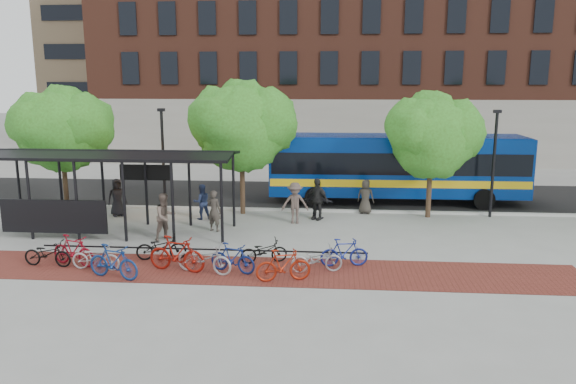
# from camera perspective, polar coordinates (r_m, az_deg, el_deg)

# --- Properties ---
(ground) EXTENTS (160.00, 160.00, 0.00)m
(ground) POSITION_cam_1_polar(r_m,az_deg,el_deg) (24.35, 1.16, -4.16)
(ground) COLOR #9E9E99
(ground) RESTS_ON ground
(asphalt_street) EXTENTS (160.00, 8.00, 0.01)m
(asphalt_street) POSITION_cam_1_polar(r_m,az_deg,el_deg) (32.11, 2.03, -0.30)
(asphalt_street) COLOR black
(asphalt_street) RESTS_ON ground
(curb) EXTENTS (160.00, 0.25, 0.12)m
(curb) POSITION_cam_1_polar(r_m,az_deg,el_deg) (28.20, 1.66, -1.86)
(curb) COLOR #B7B7B2
(curb) RESTS_ON ground
(brick_strip) EXTENTS (24.00, 3.00, 0.01)m
(brick_strip) POSITION_cam_1_polar(r_m,az_deg,el_deg) (19.84, -5.58, -7.91)
(brick_strip) COLOR maroon
(brick_strip) RESTS_ON ground
(bike_rack_rail) EXTENTS (12.00, 0.05, 0.95)m
(bike_rack_rail) POSITION_cam_1_polar(r_m,az_deg,el_deg) (20.93, -8.67, -6.95)
(bike_rack_rail) COLOR black
(bike_rack_rail) RESTS_ON ground
(building_brick) EXTENTS (55.00, 14.00, 20.00)m
(building_brick) POSITION_cam_1_polar(r_m,az_deg,el_deg) (50.26, 15.01, 15.04)
(building_brick) COLOR brown
(building_brick) RESTS_ON ground
(building_tower) EXTENTS (22.00, 22.00, 30.00)m
(building_tower) POSITION_cam_1_polar(r_m,az_deg,el_deg) (66.28, -11.21, 18.61)
(building_tower) COLOR #7A664C
(building_tower) RESTS_ON ground
(bus_shelter) EXTENTS (10.60, 3.07, 3.60)m
(bus_shelter) POSITION_cam_1_polar(r_m,az_deg,el_deg) (25.09, -17.79, 2.76)
(bus_shelter) COLOR black
(bus_shelter) RESTS_ON ground
(tree_a) EXTENTS (4.90, 4.00, 6.18)m
(tree_a) POSITION_cam_1_polar(r_m,az_deg,el_deg) (29.97, -21.89, 6.22)
(tree_a) COLOR #382619
(tree_a) RESTS_ON ground
(tree_b) EXTENTS (5.15, 4.20, 6.47)m
(tree_b) POSITION_cam_1_polar(r_m,az_deg,el_deg) (27.18, -4.54, 7.01)
(tree_b) COLOR #382619
(tree_b) RESTS_ON ground
(tree_c) EXTENTS (4.66, 3.80, 5.92)m
(tree_c) POSITION_cam_1_polar(r_m,az_deg,el_deg) (27.27, 14.58, 5.84)
(tree_c) COLOR #382619
(tree_c) RESTS_ON ground
(lamp_post_left) EXTENTS (0.35, 0.20, 5.12)m
(lamp_post_left) POSITION_cam_1_polar(r_m,az_deg,el_deg) (28.54, -12.56, 3.52)
(lamp_post_left) COLOR black
(lamp_post_left) RESTS_ON ground
(lamp_post_right) EXTENTS (0.35, 0.20, 5.12)m
(lamp_post_right) POSITION_cam_1_polar(r_m,az_deg,el_deg) (28.31, 20.18, 3.03)
(lamp_post_right) COLOR black
(lamp_post_right) RESTS_ON ground
(bus) EXTENTS (13.42, 3.36, 3.61)m
(bus) POSITION_cam_1_polar(r_m,az_deg,el_deg) (30.40, 10.96, 2.78)
(bus) COLOR navy
(bus) RESTS_ON ground
(bike_0) EXTENTS (1.82, 0.76, 0.93)m
(bike_0) POSITION_cam_1_polar(r_m,az_deg,el_deg) (21.74, -23.25, -5.78)
(bike_0) COLOR black
(bike_0) RESTS_ON ground
(bike_1) EXTENTS (1.93, 1.09, 1.12)m
(bike_1) POSITION_cam_1_polar(r_m,az_deg,el_deg) (21.46, -20.97, -5.57)
(bike_1) COLOR maroon
(bike_1) RESTS_ON ground
(bike_2) EXTENTS (1.80, 0.74, 0.92)m
(bike_2) POSITION_cam_1_polar(r_m,az_deg,el_deg) (20.76, -18.95, -6.27)
(bike_2) COLOR #AEAEB0
(bike_2) RESTS_ON ground
(bike_3) EXTENTS (2.03, 1.11, 1.18)m
(bike_3) POSITION_cam_1_polar(r_m,az_deg,el_deg) (19.65, -17.33, -6.78)
(bike_3) COLOR navy
(bike_3) RESTS_ON ground
(bike_4) EXTENTS (1.91, 0.99, 0.96)m
(bike_4) POSITION_cam_1_polar(r_m,az_deg,el_deg) (21.24, -12.76, -5.47)
(bike_4) COLOR black
(bike_4) RESTS_ON ground
(bike_5) EXTENTS (2.17, 1.01, 1.26)m
(bike_5) POSITION_cam_1_polar(r_m,az_deg,el_deg) (19.83, -11.24, -6.18)
(bike_5) COLOR maroon
(bike_5) RESTS_ON ground
(bike_6) EXTENTS (2.17, 1.25, 1.08)m
(bike_6) POSITION_cam_1_polar(r_m,az_deg,el_deg) (19.50, -8.50, -6.66)
(bike_6) COLOR #AEAEB0
(bike_6) RESTS_ON ground
(bike_7) EXTENTS (1.79, 1.06, 1.04)m
(bike_7) POSITION_cam_1_polar(r_m,az_deg,el_deg) (19.46, -5.65, -6.69)
(bike_7) COLOR navy
(bike_7) RESTS_ON ground
(bike_8) EXTENTS (1.80, 1.07, 0.90)m
(bike_8) POSITION_cam_1_polar(r_m,az_deg,el_deg) (20.38, -2.47, -6.00)
(bike_8) COLOR black
(bike_8) RESTS_ON ground
(bike_9) EXTENTS (1.90, 0.94, 1.10)m
(bike_9) POSITION_cam_1_polar(r_m,az_deg,el_deg) (18.56, -0.49, -7.45)
(bike_9) COLOR maroon
(bike_9) RESTS_ON ground
(bike_10) EXTENTS (1.88, 1.00, 0.94)m
(bike_10) POSITION_cam_1_polar(r_m,az_deg,el_deg) (19.43, 2.94, -6.82)
(bike_10) COLOR #979699
(bike_10) RESTS_ON ground
(bike_11) EXTENTS (1.77, 0.77, 1.03)m
(bike_11) POSITION_cam_1_polar(r_m,az_deg,el_deg) (20.07, 5.73, -6.13)
(bike_11) COLOR navy
(bike_11) RESTS_ON ground
(pedestrian_0) EXTENTS (1.07, 0.96, 1.83)m
(pedestrian_0) POSITION_cam_1_polar(r_m,az_deg,el_deg) (28.33, -16.96, -0.53)
(pedestrian_0) COLOR black
(pedestrian_0) RESTS_ON ground
(pedestrian_1) EXTENTS (0.78, 0.64, 1.83)m
(pedestrian_1) POSITION_cam_1_polar(r_m,az_deg,el_deg) (24.61, -7.52, -1.90)
(pedestrian_1) COLOR #413B34
(pedestrian_1) RESTS_ON ground
(pedestrian_2) EXTENTS (1.01, 0.93, 1.68)m
(pedestrian_2) POSITION_cam_1_polar(r_m,az_deg,el_deg) (26.79, -8.77, -0.99)
(pedestrian_2) COLOR #222D4F
(pedestrian_2) RESTS_ON ground
(pedestrian_3) EXTENTS (1.28, 0.79, 1.91)m
(pedestrian_3) POSITION_cam_1_polar(r_m,az_deg,el_deg) (25.69, 0.71, -1.13)
(pedestrian_3) COLOR brown
(pedestrian_3) RESTS_ON ground
(pedestrian_4) EXTENTS (1.24, 1.03, 1.98)m
(pedestrian_4) POSITION_cam_1_polar(r_m,az_deg,el_deg) (26.41, 2.95, -0.72)
(pedestrian_4) COLOR #242424
(pedestrian_4) RESTS_ON ground
(pedestrian_5) EXTENTS (1.50, 0.89, 1.54)m
(pedestrian_5) POSITION_cam_1_polar(r_m,az_deg,el_deg) (26.68, 3.01, -1.07)
(pedestrian_5) COLOR black
(pedestrian_5) RESTS_ON ground
(pedestrian_6) EXTENTS (0.95, 0.75, 1.70)m
(pedestrian_6) POSITION_cam_1_polar(r_m,az_deg,el_deg) (27.84, 7.88, -0.46)
(pedestrian_6) COLOR #38332D
(pedestrian_6) RESTS_ON ground
(pedestrian_8) EXTENTS (1.19, 1.21, 1.96)m
(pedestrian_8) POSITION_cam_1_polar(r_m,az_deg,el_deg) (23.62, -12.35, -2.47)
(pedestrian_8) COLOR brown
(pedestrian_8) RESTS_ON ground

